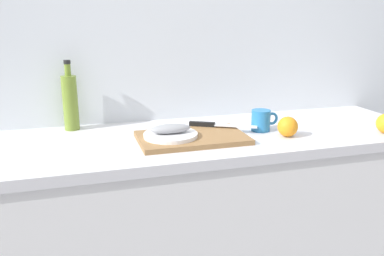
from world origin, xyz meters
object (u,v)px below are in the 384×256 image
chef_knife (214,125)px  coffee_mug_0 (261,120)px  orange_0 (288,127)px  olive_oil_bottle (70,101)px  fish_fillet (170,129)px  cutting_board (192,138)px  white_plate (171,135)px

chef_knife → coffee_mug_0: bearing=14.8°
chef_knife → orange_0: orange_0 is taller
olive_oil_bottle → coffee_mug_0: olive_oil_bottle is taller
fish_fillet → chef_knife: 0.23m
fish_fillet → orange_0: bearing=-7.8°
fish_fillet → orange_0: orange_0 is taller
fish_fillet → orange_0: 0.48m
fish_fillet → chef_knife: (0.21, 0.09, -0.02)m
fish_fillet → orange_0: (0.48, -0.06, -0.01)m
cutting_board → white_plate: white_plate is taller
cutting_board → olive_oil_bottle: olive_oil_bottle is taller
olive_oil_bottle → orange_0: 0.92m
fish_fillet → coffee_mug_0: 0.41m
cutting_board → orange_0: orange_0 is taller
cutting_board → coffee_mug_0: size_ratio=3.52×
coffee_mug_0 → orange_0: 0.13m
coffee_mug_0 → orange_0: bearing=-60.1°
chef_knife → olive_oil_bottle: bearing=-171.2°
fish_fillet → olive_oil_bottle: size_ratio=0.53×
chef_knife → coffee_mug_0: 0.20m
fish_fillet → chef_knife: size_ratio=0.59×
coffee_mug_0 → chef_knife: bearing=166.8°
cutting_board → olive_oil_bottle: (-0.46, 0.30, 0.11)m
olive_oil_bottle → orange_0: (0.84, -0.36, -0.08)m
white_plate → orange_0: orange_0 is taller
chef_knife → olive_oil_bottle: (-0.58, 0.20, 0.09)m
coffee_mug_0 → olive_oil_bottle: bearing=162.3°
olive_oil_bottle → cutting_board: bearing=-33.3°
olive_oil_bottle → coffee_mug_0: size_ratio=2.48×
fish_fillet → olive_oil_bottle: bearing=141.4°
chef_knife → orange_0: (0.26, -0.16, 0.01)m
olive_oil_bottle → white_plate: bearing=-38.6°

